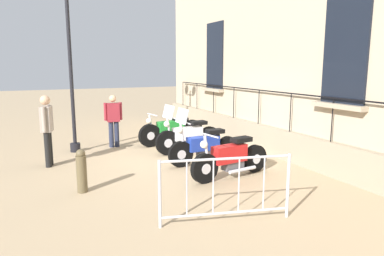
{
  "coord_description": "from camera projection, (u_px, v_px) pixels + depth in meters",
  "views": [
    {
      "loc": [
        3.81,
        8.17,
        2.41
      ],
      "look_at": [
        -0.03,
        0.0,
        0.8
      ],
      "focal_mm": 32.94,
      "sensor_mm": 36.0,
      "label": 1
    }
  ],
  "objects": [
    {
      "name": "lamppost",
      "position": [
        68.0,
        32.0,
        9.41
      ],
      "size": [
        0.32,
        1.02,
        5.01
      ],
      "color": "black",
      "rests_on": "ground_plane"
    },
    {
      "name": "bollard",
      "position": [
        82.0,
        171.0,
        6.72
      ],
      "size": [
        0.2,
        0.2,
        0.85
      ],
      "color": "brown",
      "rests_on": "ground_plane"
    },
    {
      "name": "motorcycle_blue",
      "position": [
        204.0,
        146.0,
        8.67
      ],
      "size": [
        1.96,
        0.63,
        1.41
      ],
      "color": "black",
      "rests_on": "ground_plane"
    },
    {
      "name": "motorcycle_red",
      "position": [
        231.0,
        158.0,
        7.6
      ],
      "size": [
        2.03,
        0.61,
        1.02
      ],
      "color": "black",
      "rests_on": "ground_plane"
    },
    {
      "name": "motorcycle_white",
      "position": [
        188.0,
        136.0,
        9.81
      ],
      "size": [
        2.0,
        0.67,
        1.36
      ],
      "color": "black",
      "rests_on": "ground_plane"
    },
    {
      "name": "ground_plane",
      "position": [
        191.0,
        158.0,
        9.29
      ],
      "size": [
        60.0,
        60.0,
        0.0
      ],
      "primitive_type": "plane",
      "color": "tan"
    },
    {
      "name": "pedestrian_standing",
      "position": [
        47.0,
        127.0,
        8.36
      ],
      "size": [
        0.32,
        0.51,
        1.72
      ],
      "color": "black",
      "rests_on": "ground_plane"
    },
    {
      "name": "crowd_barrier",
      "position": [
        226.0,
        187.0,
        5.39
      ],
      "size": [
        2.02,
        0.56,
        1.05
      ],
      "color": "#B7B7BF",
      "rests_on": "ground_plane"
    },
    {
      "name": "building_facade",
      "position": [
        273.0,
        35.0,
        9.79
      ],
      "size": [
        0.82,
        12.69,
        6.7
      ],
      "color": "tan",
      "rests_on": "ground_plane"
    },
    {
      "name": "pedestrian_walking",
      "position": [
        113.0,
        118.0,
        10.4
      ],
      "size": [
        0.53,
        0.25,
        1.56
      ],
      "color": "#23283D",
      "rests_on": "ground_plane"
    },
    {
      "name": "motorcycle_green",
      "position": [
        172.0,
        130.0,
        10.9
      ],
      "size": [
        2.23,
        0.63,
        0.99
      ],
      "color": "black",
      "rests_on": "ground_plane"
    }
  ]
}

